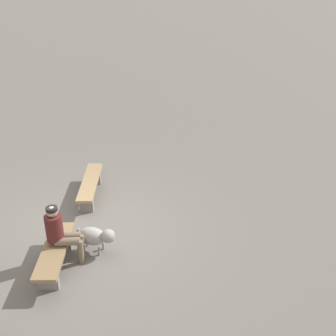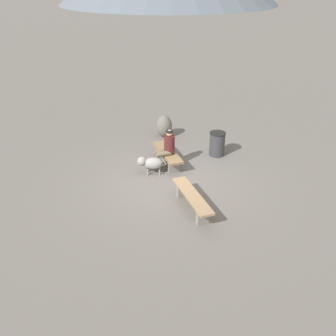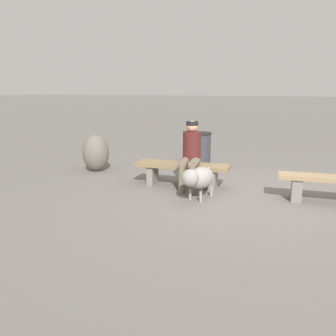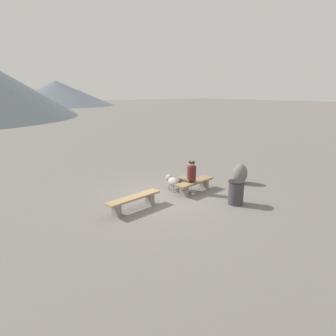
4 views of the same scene
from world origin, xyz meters
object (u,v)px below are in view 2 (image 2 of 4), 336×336
object	(u,v)px
trash_bin	(217,144)
boulder	(164,126)
bench_left	(192,199)
seated_person	(166,146)
bench_right	(167,155)
dog	(151,163)

from	to	relation	value
trash_bin	boulder	distance (m)	2.34
bench_left	seated_person	distance (m)	2.47
boulder	seated_person	bearing A→B (deg)	169.61
bench_right	boulder	size ratio (longest dim) A/B	2.20
dog	trash_bin	distance (m)	2.46
bench_left	trash_bin	world-z (taller)	trash_bin
seated_person	dog	xyz separation A→B (m)	(-0.35, 0.54, -0.33)
trash_bin	bench_left	bearing A→B (deg)	150.25
bench_right	trash_bin	distance (m)	1.73
bench_right	trash_bin	bearing A→B (deg)	-88.52
bench_left	bench_right	distance (m)	2.63
seated_person	trash_bin	size ratio (longest dim) A/B	1.53
bench_right	dog	world-z (taller)	dog
seated_person	boulder	world-z (taller)	seated_person
bench_left	dog	world-z (taller)	dog
dog	boulder	xyz separation A→B (m)	(2.70, -0.97, 0.04)
dog	boulder	world-z (taller)	boulder
seated_person	trash_bin	distance (m)	1.86
dog	trash_bin	world-z (taller)	trash_bin
trash_bin	seated_person	bearing A→B (deg)	104.18
bench_left	bench_right	bearing A→B (deg)	-5.83
bench_right	trash_bin	xyz separation A→B (m)	(0.26, -1.71, 0.08)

